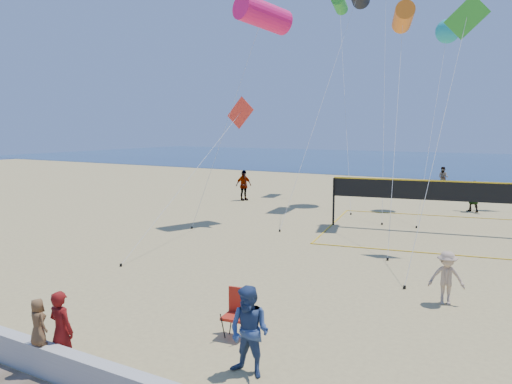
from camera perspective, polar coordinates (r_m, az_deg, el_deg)
The scene contains 18 objects.
ground at distance 11.99m, azimuth -7.86°, elevation -15.36°, with size 120.00×120.00×0.00m, color tan.
ocean at distance 71.18m, azimuth 24.35°, elevation 3.06°, with size 140.00×50.00×0.03m, color navy.
seawall at distance 9.89m, azimuth -19.19°, elevation -18.96°, with size 32.00×0.30×0.60m, color #BCBCB7.
woman at distance 10.51m, azimuth -21.37°, elevation -14.56°, with size 0.57×0.38×1.57m, color maroon.
toddler at distance 10.36m, azimuth -23.65°, elevation -13.46°, with size 0.43×0.28×0.89m, color brown.
bystander_a at distance 9.63m, azimuth -0.76°, elevation -15.65°, with size 0.83×0.65×1.71m, color navy.
bystander_b at distance 14.16m, azimuth 20.94°, elevation -9.15°, with size 0.92×0.53×1.42m, color tan.
far_person_0 at distance 31.61m, azimuth -1.43°, elevation 0.78°, with size 1.13×0.47×1.93m, color gray.
far_person_1 at distance 29.84m, azimuth 23.60°, elevation -0.45°, with size 1.59×0.51×1.71m, color gray.
far_person_3 at distance 40.73m, azimuth 20.61°, elevation 1.58°, with size 0.79×0.61×1.62m, color gray.
camp_chair at distance 11.38m, azimuth -2.01°, elevation -13.29°, with size 0.64×0.77×1.19m.
volleyball_net at distance 23.46m, azimuth 19.03°, elevation -0.47°, with size 9.97×9.85×2.30m.
kite_0 at distance 24.74m, azimuth 0.82°, elevation 19.58°, with size 3.06×4.73×10.62m.
kite_2 at distance 24.97m, azimuth 16.47°, elevation 18.59°, with size 2.24×7.94×10.16m.
kite_3 at distance 23.24m, azimuth -2.43°, elevation 8.24°, with size 1.53×8.55×6.05m.
kite_4 at distance 19.87m, azimuth 22.65°, elevation 16.64°, with size 1.55×5.77×9.30m.
kite_7 at distance 30.61m, azimuth 21.04°, elevation 16.76°, with size 1.47×7.24×10.50m.
kite_8 at distance 36.26m, azimuth 9.54°, elevation 20.42°, with size 4.51×9.01×13.41m.
Camera 1 is at (6.82, -8.70, 4.63)m, focal length 35.00 mm.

